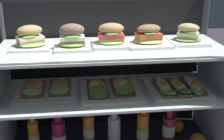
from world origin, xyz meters
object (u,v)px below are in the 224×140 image
juice_bottle_front_middle (34,134)px  juice_bottle_back_left (143,129)px  plated_roll_sandwich_left_of_center (149,38)px  open_sandwich_tray_far_left (47,89)px  open_sandwich_tray_mid_right (178,87)px  orange_fruit_beside_bottles (198,140)px  plated_roll_sandwich_right_of_center (111,38)px  juice_bottle_near_post (89,130)px  juice_bottle_back_center (114,131)px  plated_roll_sandwich_near_left_corner (188,37)px  plated_roll_sandwich_mid_right (72,39)px  orange_fruit_near_left_post (177,126)px  juice_bottle_back_right (59,135)px  juice_bottle_front_second (169,128)px  plated_roll_sandwich_far_left (30,39)px  open_sandwich_tray_near_right_corner (111,89)px

juice_bottle_front_middle → juice_bottle_back_left: (0.59, -0.03, 0.01)m
plated_roll_sandwich_left_of_center → open_sandwich_tray_far_left: plated_roll_sandwich_left_of_center is taller
open_sandwich_tray_mid_right → orange_fruit_beside_bottles: size_ratio=3.83×
plated_roll_sandwich_right_of_center → juice_bottle_front_middle: bearing=-178.8°
juice_bottle_near_post → juice_bottle_back_center: bearing=-8.9°
plated_roll_sandwich_near_left_corner → juice_bottle_near_post: (-0.52, -0.01, -0.50)m
plated_roll_sandwich_left_of_center → juice_bottle_near_post: plated_roll_sandwich_left_of_center is taller
plated_roll_sandwich_mid_right → juice_bottle_back_center: 0.56m
juice_bottle_near_post → juice_bottle_back_left: size_ratio=0.94×
plated_roll_sandwich_left_of_center → orange_fruit_near_left_post: size_ratio=2.78×
juice_bottle_back_right → juice_bottle_back_center: size_ratio=1.05×
plated_roll_sandwich_right_of_center → orange_fruit_beside_bottles: (0.46, -0.11, -0.56)m
juice_bottle_back_center → plated_roll_sandwich_right_of_center: bearing=116.0°
juice_bottle_back_center → plated_roll_sandwich_left_of_center: bearing=8.4°
open_sandwich_tray_mid_right → juice_bottle_back_center: bearing=173.5°
plated_roll_sandwich_near_left_corner → juice_bottle_near_post: plated_roll_sandwich_near_left_corner is taller
juice_bottle_near_post → orange_fruit_beside_bottles: size_ratio=2.62×
plated_roll_sandwich_mid_right → plated_roll_sandwich_left_of_center: size_ratio=0.83×
juice_bottle_back_right → juice_bottle_front_second: juice_bottle_back_right is taller
orange_fruit_beside_bottles → juice_bottle_front_second: bearing=156.3°
juice_bottle_back_right → juice_bottle_back_center: (0.30, 0.01, -0.00)m
juice_bottle_front_middle → juice_bottle_back_left: bearing=-3.1°
plated_roll_sandwich_far_left → orange_fruit_near_left_post: plated_roll_sandwich_far_left is taller
juice_bottle_back_right → juice_bottle_near_post: bearing=10.4°
juice_bottle_front_middle → juice_bottle_near_post: size_ratio=1.00×
juice_bottle_back_right → juice_bottle_back_left: 0.45m
plated_roll_sandwich_left_of_center → juice_bottle_back_left: size_ratio=0.92×
open_sandwich_tray_near_right_corner → open_sandwich_tray_mid_right: 0.35m
plated_roll_sandwich_far_left → juice_bottle_back_left: plated_roll_sandwich_far_left is taller
juice_bottle_back_right → juice_bottle_near_post: size_ratio=1.06×
open_sandwich_tray_mid_right → juice_bottle_back_left: (-0.17, 0.03, -0.25)m
plated_roll_sandwich_near_left_corner → juice_bottle_back_center: (-0.38, -0.03, -0.51)m
plated_roll_sandwich_mid_right → juice_bottle_front_middle: plated_roll_sandwich_mid_right is taller
juice_bottle_back_left → juice_bottle_front_second: 0.14m
juice_bottle_front_middle → juice_bottle_front_second: size_ratio=0.97×
plated_roll_sandwich_right_of_center → open_sandwich_tray_mid_right: plated_roll_sandwich_right_of_center is taller
orange_fruit_beside_bottles → orange_fruit_near_left_post: bearing=110.5°
open_sandwich_tray_near_right_corner → juice_bottle_front_second: (0.32, 0.00, -0.25)m
juice_bottle_front_middle → orange_fruit_near_left_post: size_ratio=2.83×
plated_roll_sandwich_right_of_center → plated_roll_sandwich_near_left_corner: plated_roll_sandwich_right_of_center is taller
juice_bottle_front_middle → juice_bottle_back_center: 0.43m
juice_bottle_back_center → juice_bottle_front_middle: bearing=177.4°
plated_roll_sandwich_left_of_center → juice_bottle_back_right: size_ratio=0.92×
juice_bottle_back_center → juice_bottle_front_second: juice_bottle_front_second is taller
plated_roll_sandwich_mid_right → juice_bottle_back_left: plated_roll_sandwich_mid_right is taller
juice_bottle_front_second → plated_roll_sandwich_left_of_center: bearing=160.6°
juice_bottle_back_center → plated_roll_sandwich_mid_right: bearing=178.5°
plated_roll_sandwich_mid_right → juice_bottle_back_right: bearing=-171.7°
juice_bottle_near_post → juice_bottle_back_center: (0.14, -0.02, -0.01)m
juice_bottle_back_center → juice_bottle_front_second: (0.30, -0.02, 0.00)m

